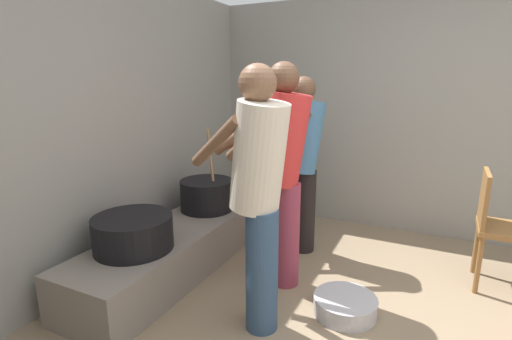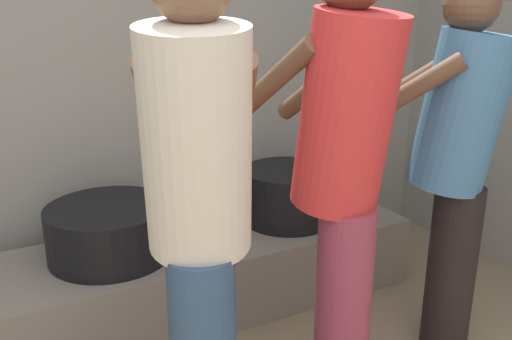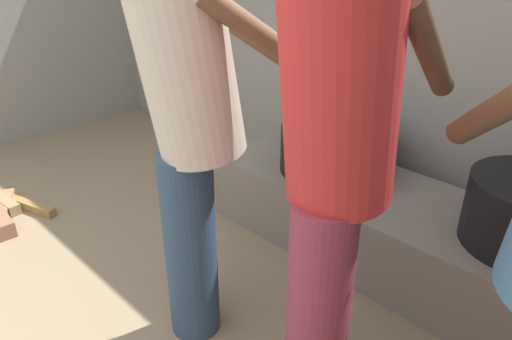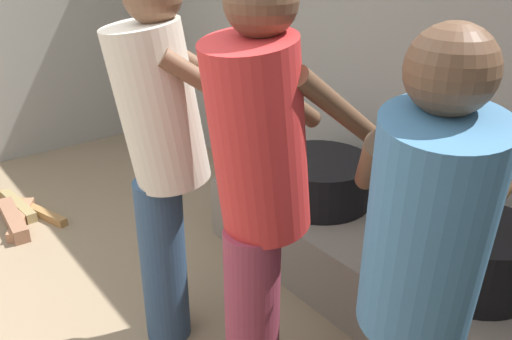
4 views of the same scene
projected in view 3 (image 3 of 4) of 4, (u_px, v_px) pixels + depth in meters
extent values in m
cube|color=slate|center=(406.00, 236.00, 2.24)|extent=(2.06, 0.60, 0.36)
cylinder|color=black|center=(335.00, 148.00, 2.42)|extent=(0.55, 0.55, 0.24)
cylinder|color=navy|center=(191.00, 248.00, 1.81)|extent=(0.20, 0.20, 0.78)
cylinder|color=beige|center=(186.00, 63.00, 1.50)|extent=(0.43, 0.47, 0.67)
cylinder|color=brown|center=(272.00, 43.00, 1.44)|extent=(0.25, 0.46, 0.36)
cylinder|color=brown|center=(242.00, 28.00, 1.66)|extent=(0.25, 0.46, 0.36)
cylinder|color=brown|center=(505.00, 106.00, 1.05)|extent=(0.37, 0.38, 0.35)
cylinder|color=#8C3347|center=(318.00, 313.00, 1.49)|extent=(0.20, 0.20, 0.80)
cylinder|color=red|center=(340.00, 87.00, 1.19)|extent=(0.36, 0.43, 0.68)
cylinder|color=brown|center=(429.00, 49.00, 1.26)|extent=(0.15, 0.49, 0.37)
cylinder|color=brown|center=(337.00, 37.00, 1.40)|extent=(0.15, 0.49, 0.37)
cube|color=#A16D4D|center=(3.00, 213.00, 2.72)|extent=(0.44, 0.28, 0.06)
cube|color=olive|center=(11.00, 200.00, 2.86)|extent=(0.68, 0.26, 0.05)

